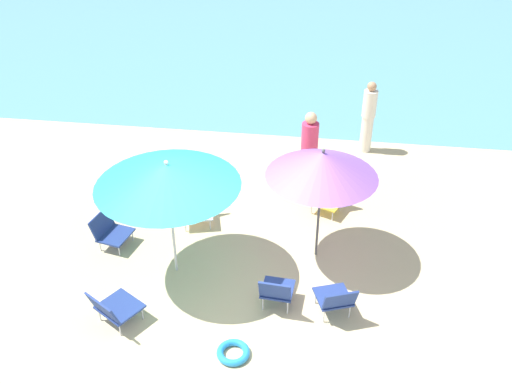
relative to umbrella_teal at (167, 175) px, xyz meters
name	(u,v)px	position (x,y,z in m)	size (l,w,h in m)	color
ground_plane	(234,300)	(1.02, -0.55, -1.76)	(40.00, 40.00, 0.00)	#CCB789
sea_water	(300,29)	(1.02, 12.78, -1.75)	(40.00, 16.00, 0.01)	#5693A3
umbrella_teal	(167,175)	(0.00, 0.00, 0.00)	(2.10, 2.10, 1.99)	silver
umbrella_purple	(322,164)	(2.15, 0.69, -0.06)	(1.69, 1.69, 1.96)	#4C4C51
beach_chair_a	(276,290)	(1.64, -0.61, -1.41)	(0.49, 0.58, 0.64)	navy
beach_chair_b	(113,308)	(-0.55, -1.23, -1.44)	(0.78, 0.79, 0.59)	navy
beach_chair_c	(197,206)	(0.02, 1.36, -1.45)	(0.66, 0.69, 0.61)	white
beach_chair_d	(110,230)	(-1.24, 0.48, -1.47)	(0.63, 0.63, 0.56)	navy
beach_chair_e	(329,196)	(2.31, 2.02, -1.46)	(0.68, 0.70, 0.58)	gold
beach_chair_f	(336,298)	(2.48, -0.65, -1.43)	(0.64, 0.69, 0.61)	navy
person_a	(368,117)	(3.02, 4.37, -0.97)	(0.29, 0.29, 1.56)	silver
person_b	(309,152)	(1.88, 2.66, -0.95)	(0.31, 0.31, 1.61)	#DB3866
swim_ring	(233,352)	(1.18, -1.55, -1.71)	(0.44, 0.44, 0.09)	#238CD8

